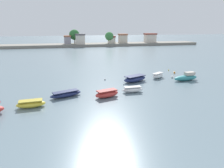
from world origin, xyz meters
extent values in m
ellipsoid|color=yellow|center=(-6.38, 13.42, 0.40)|extent=(3.58, 1.60, 0.81)
cube|color=#A8952A|center=(-6.38, 13.42, 0.87)|extent=(2.87, 1.34, 0.12)
ellipsoid|color=navy|center=(-2.06, 16.49, 0.36)|extent=(4.77, 2.81, 0.72)
cube|color=#161E41|center=(-2.06, 16.49, 0.78)|extent=(3.84, 2.30, 0.12)
ellipsoid|color=#C63833|center=(3.65, 15.00, 0.46)|extent=(3.81, 2.36, 0.91)
cube|color=maroon|center=(3.65, 15.00, 0.99)|extent=(3.07, 1.95, 0.15)
ellipsoid|color=white|center=(7.93, 16.34, 0.39)|extent=(3.26, 1.16, 0.78)
cube|color=#AFAFAF|center=(7.93, 16.34, 0.84)|extent=(2.61, 0.97, 0.12)
ellipsoid|color=navy|center=(10.34, 22.18, 0.51)|extent=(5.22, 3.67, 1.02)
cube|color=#161E41|center=(10.34, 22.18, 1.07)|extent=(4.21, 3.01, 0.10)
ellipsoid|color=white|center=(15.52, 23.68, 0.46)|extent=(3.39, 2.79, 0.91)
cube|color=#AFAFAF|center=(15.52, 23.68, 0.96)|extent=(2.74, 2.28, 0.10)
ellipsoid|color=teal|center=(19.76, 20.83, 0.49)|extent=(5.06, 2.11, 0.98)
cube|color=#BCB2A3|center=(20.57, 20.93, 1.26)|extent=(1.96, 1.21, 0.56)
cube|color=black|center=(21.48, 21.05, 1.32)|extent=(0.19, 0.89, 0.40)
sphere|color=white|center=(18.27, 23.10, 0.21)|extent=(0.43, 0.43, 0.43)
sphere|color=white|center=(7.75, 20.52, 0.12)|extent=(0.25, 0.25, 0.25)
sphere|color=orange|center=(20.70, 26.57, 0.20)|extent=(0.41, 0.41, 0.41)
sphere|color=yellow|center=(20.88, 29.50, 0.13)|extent=(0.25, 0.25, 0.25)
sphere|color=white|center=(5.22, 24.40, 0.16)|extent=(0.33, 0.33, 0.33)
cube|color=gray|center=(0.00, 90.21, 0.62)|extent=(131.82, 10.28, 1.24)
cube|color=#99939E|center=(0.16, 90.67, 2.87)|extent=(3.06, 3.05, 3.25)
cube|color=#995B42|center=(0.16, 90.67, 4.85)|extent=(3.36, 3.36, 0.70)
cube|color=beige|center=(6.05, 89.42, 3.25)|extent=(4.28, 3.57, 4.01)
cube|color=#565156|center=(6.05, 89.42, 5.60)|extent=(4.71, 3.93, 0.70)
cube|color=beige|center=(21.52, 89.99, 2.66)|extent=(3.06, 3.84, 2.84)
cube|color=brown|center=(21.52, 89.99, 4.44)|extent=(3.37, 4.22, 0.70)
cube|color=beige|center=(27.71, 91.34, 3.13)|extent=(3.88, 3.60, 3.77)
cube|color=#995B42|center=(27.71, 91.34, 5.36)|extent=(4.26, 3.96, 0.70)
cube|color=beige|center=(42.69, 91.75, 3.18)|extent=(5.52, 3.96, 3.88)
cube|color=brown|center=(42.69, 91.75, 5.47)|extent=(6.07, 4.36, 0.70)
cylinder|color=brown|center=(20.20, 89.04, 2.11)|extent=(0.36, 0.36, 1.74)
sphere|color=#387A3D|center=(20.20, 89.04, 4.64)|extent=(4.16, 4.16, 4.16)
cylinder|color=brown|center=(3.58, 91.95, 2.35)|extent=(0.36, 0.36, 2.21)
sphere|color=#2D6B33|center=(3.58, 91.95, 5.43)|extent=(4.94, 4.94, 4.94)
camera|label=1|loc=(-2.00, -12.57, 9.93)|focal=33.45mm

